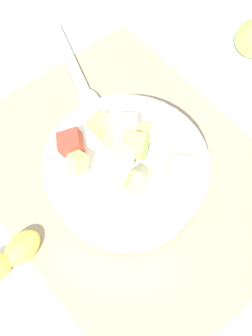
# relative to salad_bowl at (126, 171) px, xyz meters

# --- Properties ---
(ground_plane) EXTENTS (2.40, 2.40, 0.00)m
(ground_plane) POSITION_rel_salad_bowl_xyz_m (-0.01, 0.01, -0.05)
(ground_plane) COLOR silver
(placemat) EXTENTS (0.47, 0.37, 0.01)m
(placemat) POSITION_rel_salad_bowl_xyz_m (-0.01, 0.01, -0.04)
(placemat) COLOR gray
(placemat) RESTS_ON ground_plane
(salad_bowl) EXTENTS (0.22, 0.22, 0.12)m
(salad_bowl) POSITION_rel_salad_bowl_xyz_m (0.00, 0.00, 0.00)
(salad_bowl) COLOR white
(salad_bowl) RESTS_ON placemat
(serving_spoon) EXTENTS (0.20, 0.09, 0.01)m
(serving_spoon) POSITION_rel_salad_bowl_xyz_m (-0.18, 0.06, -0.04)
(serving_spoon) COLOR #B7B7BC
(serving_spoon) RESTS_ON placemat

